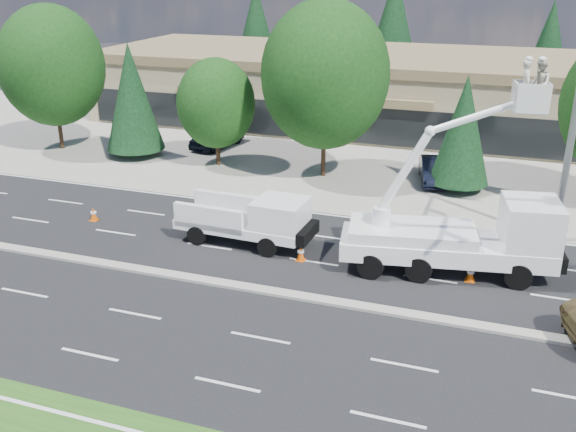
% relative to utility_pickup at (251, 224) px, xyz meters
% --- Properties ---
extents(ground, '(140.00, 140.00, 0.00)m').
position_rel_utility_pickup_xyz_m(ground, '(3.33, -4.18, -0.96)').
color(ground, black).
rests_on(ground, ground).
extents(concrete_apron, '(140.00, 22.00, 0.01)m').
position_rel_utility_pickup_xyz_m(concrete_apron, '(3.33, 15.82, -0.95)').
color(concrete_apron, gray).
rests_on(concrete_apron, ground).
extents(road_median, '(120.00, 0.55, 0.12)m').
position_rel_utility_pickup_xyz_m(road_median, '(3.33, -4.18, -0.90)').
color(road_median, gray).
rests_on(road_median, ground).
extents(strip_mall, '(50.40, 15.40, 5.50)m').
position_rel_utility_pickup_xyz_m(strip_mall, '(3.33, 25.79, 1.87)').
color(strip_mall, tan).
rests_on(strip_mall, ground).
extents(tree_front_a, '(7.01, 7.01, 9.73)m').
position_rel_utility_pickup_xyz_m(tree_front_a, '(-18.67, 10.82, 4.74)').
color(tree_front_a, '#332114').
rests_on(tree_front_a, ground).
extents(tree_front_b, '(3.79, 3.79, 7.47)m').
position_rel_utility_pickup_xyz_m(tree_front_b, '(-12.67, 10.82, 3.05)').
color(tree_front_b, '#332114').
rests_on(tree_front_b, ground).
extents(tree_front_c, '(4.89, 4.89, 6.79)m').
position_rel_utility_pickup_xyz_m(tree_front_c, '(-6.67, 10.82, 3.02)').
color(tree_front_c, '#332114').
rests_on(tree_front_c, ground).
extents(tree_front_d, '(7.48, 7.48, 10.38)m').
position_rel_utility_pickup_xyz_m(tree_front_d, '(0.33, 10.82, 5.12)').
color(tree_front_d, '#332114').
rests_on(tree_front_d, ground).
extents(tree_front_e, '(3.32, 3.32, 6.55)m').
position_rel_utility_pickup_xyz_m(tree_front_e, '(8.33, 10.82, 2.55)').
color(tree_front_e, '#332114').
rests_on(tree_front_e, ground).
extents(tree_back_a, '(5.23, 5.23, 10.30)m').
position_rel_utility_pickup_xyz_m(tree_back_a, '(-14.67, 37.82, 4.57)').
color(tree_back_a, '#332114').
rests_on(tree_back_a, ground).
extents(tree_back_b, '(5.87, 5.87, 11.57)m').
position_rel_utility_pickup_xyz_m(tree_back_b, '(-0.67, 37.82, 5.25)').
color(tree_back_b, '#332114').
rests_on(tree_back_b, ground).
extents(tree_back_c, '(4.65, 4.65, 9.16)m').
position_rel_utility_pickup_xyz_m(tree_back_c, '(13.33, 37.82, 3.96)').
color(tree_back_c, '#332114').
rests_on(tree_back_c, ground).
extents(utility_pickup, '(6.15, 2.62, 2.32)m').
position_rel_utility_pickup_xyz_m(utility_pickup, '(0.00, 0.00, 0.00)').
color(utility_pickup, white).
rests_on(utility_pickup, ground).
extents(bucket_truck, '(8.97, 4.07, 8.95)m').
position_rel_utility_pickup_xyz_m(bucket_truck, '(9.53, 0.16, 0.98)').
color(bucket_truck, white).
rests_on(bucket_truck, ground).
extents(traffic_cone_a, '(0.40, 0.40, 0.70)m').
position_rel_utility_pickup_xyz_m(traffic_cone_a, '(-8.58, 0.04, -0.62)').
color(traffic_cone_a, '#E15407').
rests_on(traffic_cone_a, ground).
extents(traffic_cone_b, '(0.40, 0.40, 0.70)m').
position_rel_utility_pickup_xyz_m(traffic_cone_b, '(2.73, -0.98, -0.62)').
color(traffic_cone_b, '#E15407').
rests_on(traffic_cone_b, ground).
extents(traffic_cone_c, '(0.40, 0.40, 0.70)m').
position_rel_utility_pickup_xyz_m(traffic_cone_c, '(4.84, -0.02, -0.62)').
color(traffic_cone_c, '#E15407').
rests_on(traffic_cone_c, ground).
extents(traffic_cone_d, '(0.40, 0.40, 0.70)m').
position_rel_utility_pickup_xyz_m(traffic_cone_d, '(9.89, -0.59, -0.62)').
color(traffic_cone_d, '#E15407').
rests_on(traffic_cone_d, ground).
extents(parked_car_west, '(2.80, 5.12, 1.65)m').
position_rel_utility_pickup_xyz_m(parked_car_west, '(-8.58, 14.78, -0.13)').
color(parked_car_west, black).
rests_on(parked_car_west, ground).
extents(parked_car_east, '(2.39, 4.56, 1.43)m').
position_rel_utility_pickup_xyz_m(parked_car_east, '(6.84, 11.82, -0.24)').
color(parked_car_east, black).
rests_on(parked_car_east, ground).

